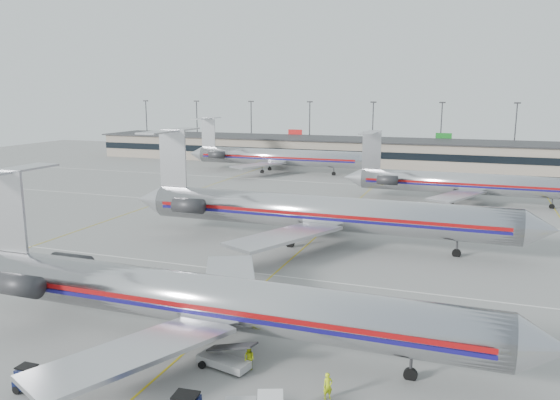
% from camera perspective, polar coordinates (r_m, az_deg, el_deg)
% --- Properties ---
extents(ground, '(260.00, 260.00, 0.00)m').
position_cam_1_polar(ground, '(45.40, -5.29, -11.70)').
color(ground, gray).
rests_on(ground, ground).
extents(apron_markings, '(160.00, 0.15, 0.02)m').
position_cam_1_polar(apron_markings, '(54.01, -0.77, -7.86)').
color(apron_markings, silver).
rests_on(apron_markings, ground).
extents(terminal, '(162.00, 17.00, 6.25)m').
position_cam_1_polar(terminal, '(137.72, 12.23, 4.87)').
color(terminal, gray).
rests_on(terminal, ground).
extents(light_mast_row, '(163.60, 0.40, 15.28)m').
position_cam_1_polar(light_mast_row, '(151.15, 13.04, 7.44)').
color(light_mast_row, '#38383D').
rests_on(light_mast_row, ground).
extents(jet_foreground, '(45.26, 26.65, 11.85)m').
position_cam_1_polar(jet_foreground, '(39.20, -8.19, -10.14)').
color(jet_foreground, silver).
rests_on(jet_foreground, ground).
extents(jet_second_row, '(50.43, 29.69, 13.20)m').
position_cam_1_polar(jet_second_row, '(64.36, 3.65, -1.23)').
color(jet_second_row, silver).
rests_on(jet_second_row, ground).
extents(jet_third_row, '(41.43, 25.48, 11.33)m').
position_cam_1_polar(jet_third_row, '(92.88, 18.77, 1.69)').
color(jet_third_row, silver).
rests_on(jet_third_row, ground).
extents(jet_back_row, '(44.22, 27.20, 12.09)m').
position_cam_1_polar(jet_back_row, '(122.56, -0.61, 4.54)').
color(jet_back_row, silver).
rests_on(jet_back_row, ground).
extents(tug_left, '(2.07, 1.10, 1.66)m').
position_cam_1_polar(tug_left, '(37.33, -24.68, -16.75)').
color(tug_left, '#091033').
rests_on(tug_left, ground).
extents(belt_loader, '(4.36, 2.06, 2.23)m').
position_cam_1_polar(belt_loader, '(36.99, -5.80, -16.27)').
color(belt_loader, '#A2A2A2').
rests_on(belt_loader, ground).
extents(ramp_worker_near, '(0.70, 0.66, 1.60)m').
position_cam_1_polar(ramp_worker_near, '(33.69, 5.02, -18.80)').
color(ramp_worker_near, '#CCE915').
rests_on(ramp_worker_near, ground).
extents(ramp_worker_far, '(0.88, 0.77, 1.55)m').
position_cam_1_polar(ramp_worker_far, '(36.66, -3.24, -16.18)').
color(ramp_worker_far, '#ACC012').
rests_on(ramp_worker_far, ground).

